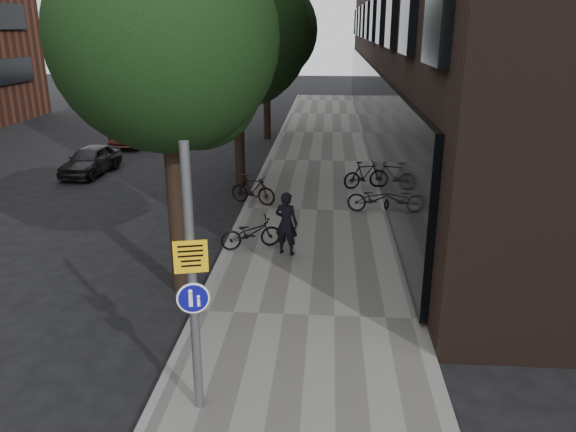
# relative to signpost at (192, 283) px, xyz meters

# --- Properties ---
(sidewalk) EXTENTS (4.50, 60.00, 0.12)m
(sidewalk) POSITION_rel_signpost_xyz_m (1.53, 9.56, -2.08)
(sidewalk) COLOR slate
(sidewalk) RESTS_ON ground
(curb_edge) EXTENTS (0.15, 60.00, 0.13)m
(curb_edge) POSITION_rel_signpost_xyz_m (-0.72, 9.56, -2.08)
(curb_edge) COLOR slate
(curb_edge) RESTS_ON ground
(street_tree_near) EXTENTS (4.40, 4.40, 7.50)m
(street_tree_near) POSITION_rel_signpost_xyz_m (-1.25, 4.20, 2.97)
(street_tree_near) COLOR black
(street_tree_near) RESTS_ON ground
(street_tree_mid) EXTENTS (5.00, 5.00, 7.80)m
(street_tree_mid) POSITION_rel_signpost_xyz_m (-1.25, 12.70, 2.97)
(street_tree_mid) COLOR black
(street_tree_mid) RESTS_ON ground
(street_tree_far) EXTENTS (5.00, 5.00, 7.80)m
(street_tree_far) POSITION_rel_signpost_xyz_m (-1.25, 21.70, 2.97)
(street_tree_far) COLOR black
(street_tree_far) RESTS_ON ground
(signpost) EXTENTS (0.46, 0.14, 4.01)m
(signpost) POSITION_rel_signpost_xyz_m (0.00, 0.00, 0.00)
(signpost) COLOR #595B5E
(signpost) RESTS_ON sidewalk
(pedestrian) EXTENTS (0.67, 0.54, 1.60)m
(pedestrian) POSITION_rel_signpost_xyz_m (0.85, 5.99, -1.22)
(pedestrian) COLOR black
(pedestrian) RESTS_ON sidewalk
(parked_bike_facade_near) EXTENTS (1.76, 0.88, 0.88)m
(parked_bike_facade_near) POSITION_rel_signpost_xyz_m (3.28, 9.39, -1.58)
(parked_bike_facade_near) COLOR black
(parked_bike_facade_near) RESTS_ON sidewalk
(parked_bike_facade_far) EXTENTS (1.64, 0.99, 0.95)m
(parked_bike_facade_far) POSITION_rel_signpost_xyz_m (3.12, 12.11, -1.55)
(parked_bike_facade_far) COLOR black
(parked_bike_facade_far) RESTS_ON sidewalk
(parked_bike_curb_near) EXTENTS (1.65, 1.09, 0.82)m
(parked_bike_curb_near) POSITION_rel_signpost_xyz_m (-0.08, 6.30, -1.61)
(parked_bike_curb_near) COLOR black
(parked_bike_curb_near) RESTS_ON sidewalk
(parked_bike_curb_far) EXTENTS (1.62, 0.96, 0.94)m
(parked_bike_curb_far) POSITION_rel_signpost_xyz_m (-0.52, 10.01, -1.55)
(parked_bike_curb_far) COLOR black
(parked_bike_curb_far) RESTS_ON sidewalk
(parked_car_near) EXTENTS (1.62, 3.38, 1.11)m
(parked_car_near) POSITION_rel_signpost_xyz_m (-7.39, 13.77, -1.59)
(parked_car_near) COLOR black
(parked_car_near) RESTS_ON ground
(parked_car_mid) EXTENTS (1.86, 4.06, 1.29)m
(parked_car_mid) POSITION_rel_signpost_xyz_m (-7.34, 19.63, -1.50)
(parked_car_mid) COLOR #5F271B
(parked_car_mid) RESTS_ON ground
(parked_car_far) EXTENTS (2.08, 4.12, 1.15)m
(parked_car_far) POSITION_rel_signpost_xyz_m (-7.11, 27.39, -1.57)
(parked_car_far) COLOR #1C1E32
(parked_car_far) RESTS_ON ground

